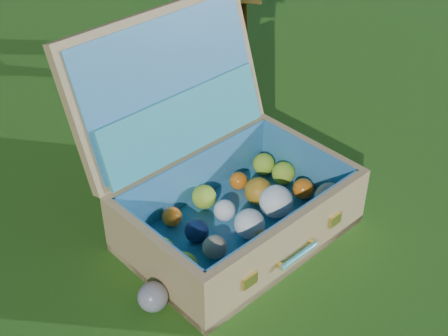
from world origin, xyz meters
TOP-DOWN VIEW (x-y plane):
  - ground at (0.00, 0.00)m, footprint 60.00×60.00m
  - stray_ball at (-0.53, -0.05)m, footprint 0.08×0.08m
  - suitcase at (-0.21, 0.18)m, footprint 0.76×0.73m

SIDE VIEW (x-z plane):
  - ground at x=0.00m, z-range 0.00..0.00m
  - stray_ball at x=-0.53m, z-range 0.00..0.08m
  - suitcase at x=-0.21m, z-range -0.13..0.46m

